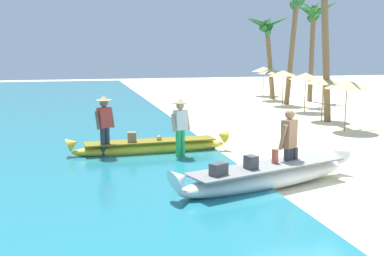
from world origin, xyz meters
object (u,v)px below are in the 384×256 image
at_px(boat_white_foreground, 268,175).
at_px(palm_tree_tall_inland, 296,9).
at_px(palm_tree_far_behind, 314,19).
at_px(person_vendor_hatted, 180,124).
at_px(person_tourist_customer, 289,142).
at_px(palm_tree_leaning_seaward, 267,30).
at_px(person_vendor_assistant, 105,123).
at_px(boat_yellow_midground, 151,147).

distance_m(boat_white_foreground, palm_tree_tall_inland, 17.05).
xyz_separation_m(palm_tree_tall_inland, palm_tree_far_behind, (1.73, 1.18, -0.43)).
relative_size(person_vendor_hatted, person_tourist_customer, 1.01).
xyz_separation_m(palm_tree_tall_inland, palm_tree_leaning_seaward, (-0.32, 3.12, -1.01)).
bearing_deg(palm_tree_leaning_seaward, person_vendor_hatted, -120.57).
xyz_separation_m(boat_white_foreground, palm_tree_far_behind, (9.35, 15.63, 4.44)).
bearing_deg(palm_tree_leaning_seaward, palm_tree_far_behind, -43.47).
relative_size(boat_white_foreground, person_vendor_assistant, 2.71).
distance_m(palm_tree_leaning_seaward, palm_tree_far_behind, 2.88).
height_order(boat_yellow_midground, palm_tree_leaning_seaward, palm_tree_leaning_seaward).
distance_m(palm_tree_tall_inland, palm_tree_leaning_seaward, 3.30).
relative_size(boat_yellow_midground, person_vendor_assistant, 2.69).
distance_m(person_tourist_customer, palm_tree_far_behind, 18.02).
bearing_deg(palm_tree_far_behind, person_tourist_customer, -119.66).
bearing_deg(palm_tree_leaning_seaward, boat_yellow_midground, -124.01).
bearing_deg(palm_tree_leaning_seaward, person_tourist_customer, -111.14).
relative_size(palm_tree_tall_inland, palm_tree_leaning_seaward, 1.24).
height_order(person_vendor_hatted, person_tourist_customer, person_vendor_hatted).
bearing_deg(person_vendor_hatted, boat_white_foreground, -67.76).
distance_m(person_vendor_hatted, palm_tree_tall_inland, 15.02).
bearing_deg(boat_white_foreground, palm_tree_tall_inland, 62.21).
height_order(boat_yellow_midground, person_vendor_hatted, person_vendor_hatted).
xyz_separation_m(boat_white_foreground, boat_yellow_midground, (-1.97, 3.85, -0.05)).
distance_m(boat_yellow_midground, person_vendor_hatted, 1.28).
bearing_deg(palm_tree_far_behind, palm_tree_leaning_seaward, 136.53).
xyz_separation_m(person_tourist_customer, person_vendor_assistant, (-3.89, 3.30, 0.08)).
height_order(boat_white_foreground, person_vendor_assistant, person_vendor_assistant).
distance_m(person_vendor_hatted, person_vendor_assistant, 2.07).
xyz_separation_m(boat_yellow_midground, person_tourist_customer, (2.59, -3.52, 0.70)).
distance_m(person_tourist_customer, person_vendor_assistant, 5.10).
bearing_deg(palm_tree_tall_inland, boat_yellow_midground, -132.10).
height_order(person_vendor_hatted, palm_tree_leaning_seaward, palm_tree_leaning_seaward).
bearing_deg(boat_white_foreground, person_vendor_assistant, 131.98).
relative_size(person_vendor_hatted, palm_tree_far_behind, 0.29).
bearing_deg(boat_white_foreground, person_tourist_customer, 27.35).
bearing_deg(person_vendor_assistant, palm_tree_tall_inland, 44.88).
xyz_separation_m(person_vendor_assistant, palm_tree_tall_inland, (10.88, 10.83, 4.13)).
bearing_deg(palm_tree_far_behind, boat_yellow_midground, -133.82).
xyz_separation_m(person_tourist_customer, palm_tree_leaning_seaward, (6.67, 17.25, 3.20)).
xyz_separation_m(boat_white_foreground, palm_tree_tall_inland, (7.62, 14.46, 4.87)).
height_order(person_tourist_customer, palm_tree_leaning_seaward, palm_tree_leaning_seaward).
bearing_deg(boat_yellow_midground, person_vendor_hatted, -47.10).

